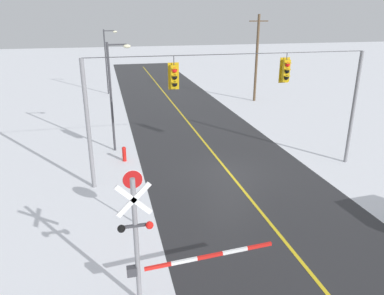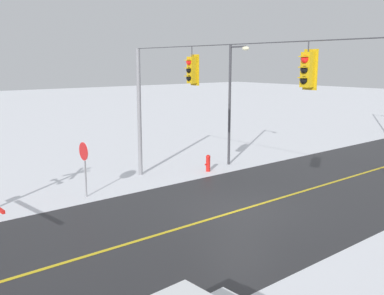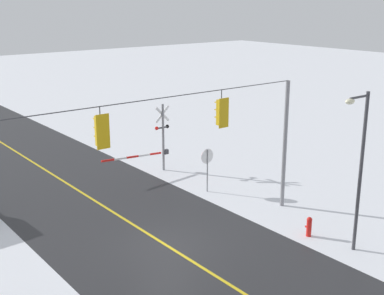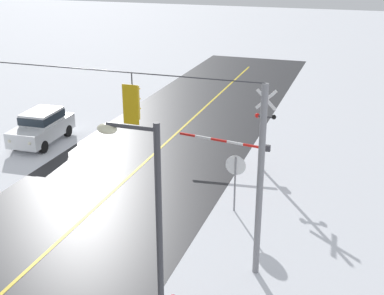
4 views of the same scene
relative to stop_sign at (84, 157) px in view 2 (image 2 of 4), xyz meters
The scene contains 7 objects.
ground_plane 6.76m from the stop_sign, 35.37° to the left, with size 160.00×160.00×0.00m, color white.
road_asphalt 11.28m from the stop_sign, 61.41° to the left, with size 9.00×80.00×0.01m, color #28282B.
lane_centre_line 11.27m from the stop_sign, 61.41° to the left, with size 0.14×72.00×0.01m, color gold.
signal_span 6.91m from the stop_sign, 35.47° to the left, with size 14.20×0.47×6.22m.
stop_sign is the anchor object (origin of this frame).
streetlamp_near 9.05m from the stop_sign, 91.66° to the left, with size 1.39×0.28×6.50m.
fire_hydrant 6.95m from the stop_sign, 89.98° to the left, with size 0.24×0.31×0.88m.
Camera 2 is at (11.11, -11.46, 5.55)m, focal length 40.74 mm.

